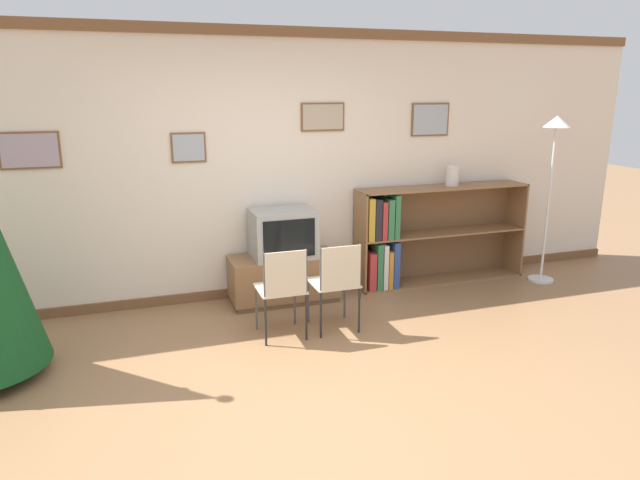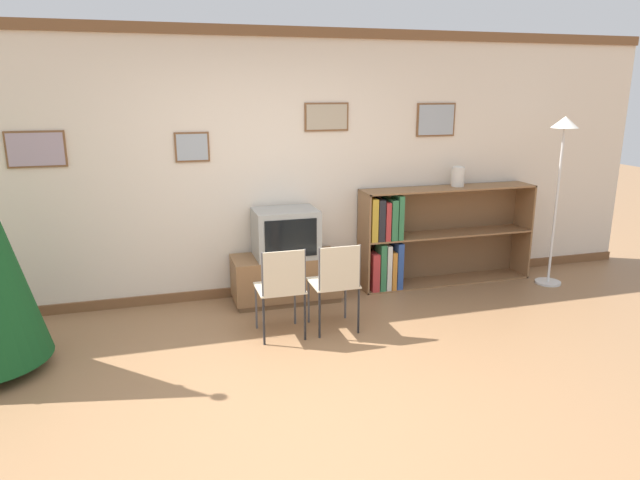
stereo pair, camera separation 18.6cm
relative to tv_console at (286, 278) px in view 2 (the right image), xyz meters
name	(u,v)px [view 2 (the right image)]	position (x,y,z in m)	size (l,w,h in m)	color
ground_plane	(316,396)	(-0.23, -1.91, -0.24)	(24.00, 24.00, 0.00)	#936B47
wall_back	(256,167)	(-0.23, 0.31, 1.11)	(9.04, 0.11, 2.70)	silver
tv_console	(286,278)	(0.00, 0.00, 0.00)	(1.09, 0.48, 0.48)	brown
television	(286,233)	(0.00, 0.00, 0.48)	(0.63, 0.47, 0.48)	#9E9E99
folding_chair_left	(282,287)	(-0.25, -0.89, 0.23)	(0.40, 0.40, 0.82)	beige
folding_chair_right	(336,282)	(0.25, -0.89, 0.23)	(0.40, 0.40, 0.82)	beige
bookshelf	(417,238)	(1.49, 0.08, 0.30)	(1.98, 0.36, 1.08)	olive
vase	(458,176)	(1.97, 0.11, 0.95)	(0.14, 0.14, 0.22)	silver
standing_lamp	(561,157)	(2.94, -0.32, 1.17)	(0.28, 0.28, 1.84)	silver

